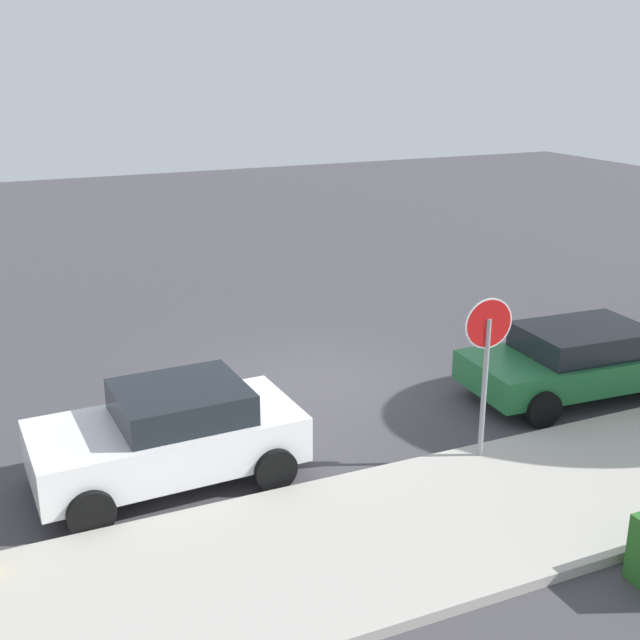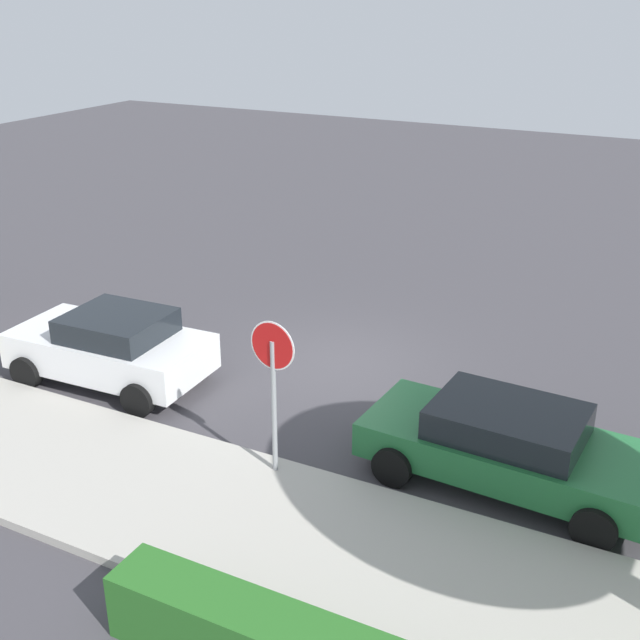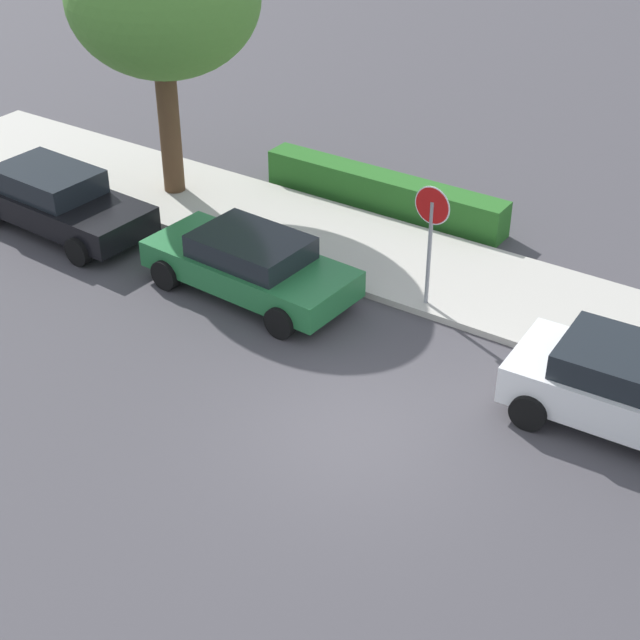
# 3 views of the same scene
# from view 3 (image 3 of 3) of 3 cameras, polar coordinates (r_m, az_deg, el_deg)

# --- Properties ---
(ground_plane) EXTENTS (60.00, 60.00, 0.00)m
(ground_plane) POSITION_cam_3_polar(r_m,az_deg,el_deg) (16.31, 2.28, -6.57)
(ground_plane) COLOR #423F44
(sidewalk_curb) EXTENTS (32.00, 3.18, 0.14)m
(sidewalk_curb) POSITION_cam_3_polar(r_m,az_deg,el_deg) (20.22, 10.29, 1.61)
(sidewalk_curb) COLOR #B2ADA3
(sidewalk_curb) RESTS_ON ground_plane
(stop_sign) EXTENTS (0.77, 0.08, 2.64)m
(stop_sign) POSITION_cam_3_polar(r_m,az_deg,el_deg) (18.72, 6.47, 5.40)
(stop_sign) COLOR gray
(stop_sign) RESTS_ON ground_plane
(parked_car_green) EXTENTS (4.53, 2.21, 1.31)m
(parked_car_green) POSITION_cam_3_polar(r_m,az_deg,el_deg) (19.71, -4.09, 3.30)
(parked_car_green) COLOR #236B38
(parked_car_green) RESTS_ON ground_plane
(parked_car_white) EXTENTS (3.88, 2.17, 1.44)m
(parked_car_white) POSITION_cam_3_polar(r_m,az_deg,el_deg) (16.81, 17.29, -3.74)
(parked_car_white) COLOR white
(parked_car_white) RESTS_ON ground_plane
(parked_car_black) EXTENTS (4.60, 2.17, 1.42)m
(parked_car_black) POSITION_cam_3_polar(r_m,az_deg,el_deg) (22.96, -15.04, 6.78)
(parked_car_black) COLOR black
(parked_car_black) RESTS_ON ground_plane
(front_yard_hedge) EXTENTS (6.21, 0.72, 0.86)m
(front_yard_hedge) POSITION_cam_3_polar(r_m,az_deg,el_deg) (23.33, 3.71, 7.44)
(front_yard_hedge) COLOR #286623
(front_yard_hedge) RESTS_ON ground_plane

